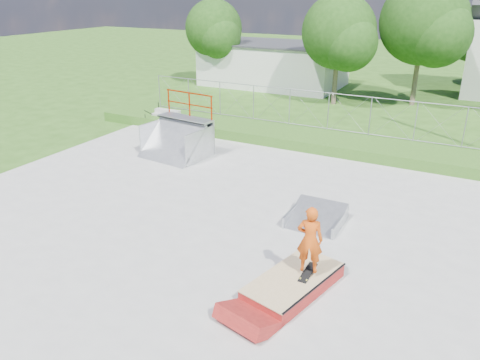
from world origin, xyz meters
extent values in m
plane|color=#2D5117|center=(0.00, 0.00, 0.00)|extent=(120.00, 120.00, 0.00)
cube|color=#999996|center=(0.00, 0.00, 0.02)|extent=(20.00, 16.00, 0.04)
cube|color=#2D5117|center=(0.00, 9.50, 0.25)|extent=(24.00, 3.00, 0.50)
cube|color=maroon|center=(3.19, -1.79, 0.19)|extent=(1.86, 2.88, 0.37)
cube|color=tan|center=(3.19, -1.79, 0.38)|extent=(1.89, 2.90, 0.03)
cube|color=black|center=(3.45, -1.54, 0.44)|extent=(0.24, 0.80, 0.13)
imported|color=#CD490F|center=(3.45, -1.54, 1.30)|extent=(0.70, 0.54, 1.71)
cube|color=silver|center=(-8.00, 22.00, 1.50)|extent=(10.00, 6.00, 3.00)
cylinder|color=brown|center=(-2.00, 18.00, 1.22)|extent=(0.30, 0.30, 2.45)
sphere|color=#1A3E10|center=(-2.00, 18.00, 4.41)|extent=(4.48, 4.48, 4.48)
sphere|color=#1A3E10|center=(-1.16, 17.44, 3.85)|extent=(3.36, 3.36, 3.36)
cylinder|color=brown|center=(2.50, 20.00, 1.40)|extent=(0.30, 0.30, 2.80)
sphere|color=#1A3E10|center=(2.50, 20.00, 5.04)|extent=(5.12, 5.12, 5.12)
sphere|color=#1A3E10|center=(3.46, 19.36, 4.40)|extent=(3.84, 3.84, 3.84)
cylinder|color=brown|center=(-12.00, 20.00, 1.14)|extent=(0.30, 0.30, 2.27)
sphere|color=#1A3E10|center=(-12.00, 20.00, 4.10)|extent=(4.16, 4.16, 4.16)
sphere|color=#1A3E10|center=(-11.22, 19.48, 3.58)|extent=(3.12, 3.12, 3.12)
cylinder|color=brown|center=(5.00, 28.00, 1.05)|extent=(0.30, 0.30, 2.10)
sphere|color=#1A3E10|center=(5.00, 28.00, 3.78)|extent=(3.84, 3.84, 3.84)
camera|label=1|loc=(6.51, -10.88, 6.89)|focal=35.00mm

